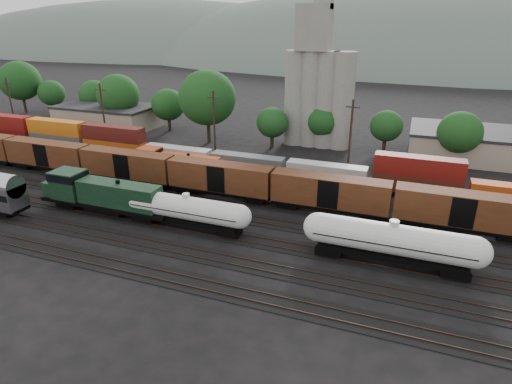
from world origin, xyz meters
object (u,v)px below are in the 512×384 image
(green_locomotive, at_px, (98,193))
(grain_silo, at_px, (318,88))
(orange_locomotive, at_px, (173,163))
(tank_car_a, at_px, (187,209))

(green_locomotive, bearing_deg, grain_silo, 65.15)
(orange_locomotive, bearing_deg, green_locomotive, -97.87)
(green_locomotive, distance_m, tank_car_a, 12.87)
(tank_car_a, bearing_deg, green_locomotive, 180.00)
(tank_car_a, xyz_separation_m, orange_locomotive, (-10.79, 15.00, -0.17))
(tank_car_a, distance_m, grain_silo, 42.36)
(tank_car_a, height_order, orange_locomotive, tank_car_a)
(tank_car_a, height_order, grain_silo, grain_silo)
(grain_silo, bearing_deg, orange_locomotive, -123.04)
(green_locomotive, height_order, tank_car_a, green_locomotive)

